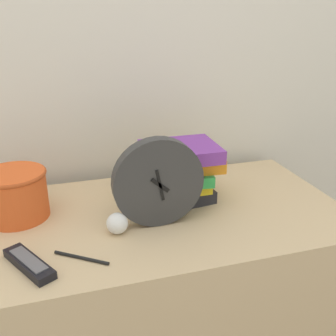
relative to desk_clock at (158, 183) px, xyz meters
The scene contains 8 objects.
wall_back 0.56m from the desk_clock, 104.82° to the left, with size 6.00×0.04×2.40m.
desk 0.51m from the desk_clock, 151.75° to the left, with size 1.35×0.59×0.73m.
desk_clock is the anchor object (origin of this frame).
book_stack 0.16m from the desk_clock, 51.67° to the left, with size 0.26×0.19×0.18m.
basket 0.41m from the desk_clock, 158.00° to the left, with size 0.18×0.18×0.14m.
tv_remote 0.37m from the desk_clock, 162.23° to the right, with size 0.12×0.17×0.02m.
crumpled_paper_ball 0.15m from the desk_clock, behind, with size 0.06×0.06×0.06m.
pen 0.27m from the desk_clock, 153.44° to the right, with size 0.12×0.09×0.01m.
Camera 1 is at (-0.14, -0.68, 1.28)m, focal length 42.00 mm.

